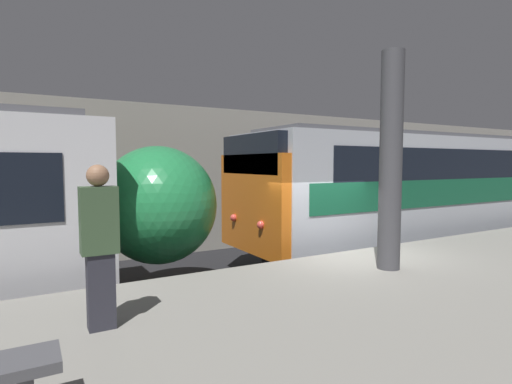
{
  "coord_description": "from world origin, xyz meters",
  "views": [
    {
      "loc": [
        -5.53,
        -6.09,
        2.9
      ],
      "look_at": [
        -1.54,
        0.89,
        2.32
      ],
      "focal_mm": 28.0,
      "sensor_mm": 36.0,
      "label": 1
    }
  ],
  "objects": [
    {
      "name": "ground_plane",
      "position": [
        0.0,
        0.0,
        0.0
      ],
      "size": [
        120.0,
        120.0,
        0.0
      ],
      "primitive_type": "plane",
      "color": "black"
    },
    {
      "name": "platform",
      "position": [
        0.0,
        -2.51,
        0.55
      ],
      "size": [
        40.0,
        5.02,
        1.1
      ],
      "color": "gray",
      "rests_on": "ground"
    },
    {
      "name": "station_rear_barrier",
      "position": [
        0.0,
        6.17,
        2.36
      ],
      "size": [
        50.0,
        0.15,
        4.73
      ],
      "color": "#9E998E",
      "rests_on": "ground"
    },
    {
      "name": "support_pillar_near",
      "position": [
        -0.23,
        -1.38,
        2.93
      ],
      "size": [
        0.38,
        0.38,
        3.66
      ],
      "color": "#47474C",
      "rests_on": "platform"
    },
    {
      "name": "train_boxy",
      "position": [
        10.07,
        2.21,
        1.95
      ],
      "size": [
        22.26,
        3.03,
        3.79
      ],
      "color": "black",
      "rests_on": "ground"
    },
    {
      "name": "person_waiting",
      "position": [
        -4.89,
        -1.58,
        2.05
      ],
      "size": [
        0.38,
        0.24,
        1.78
      ],
      "color": "#2D2D38",
      "rests_on": "platform"
    }
  ]
}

